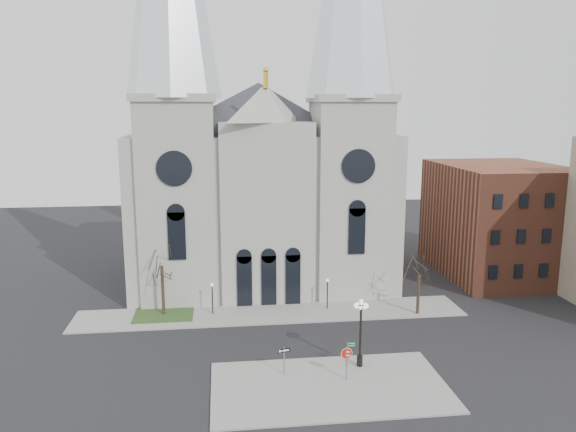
{
  "coord_description": "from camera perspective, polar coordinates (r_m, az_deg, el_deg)",
  "views": [
    {
      "loc": [
        -4.98,
        -43.9,
        21.09
      ],
      "look_at": [
        1.4,
        8.0,
        10.9
      ],
      "focal_mm": 35.0,
      "sensor_mm": 36.0,
      "label": 1
    }
  ],
  "objects": [
    {
      "name": "ground",
      "position": [
        48.95,
        -0.5,
        -14.49
      ],
      "size": [
        160.0,
        160.0,
        0.0
      ],
      "primitive_type": "plane",
      "color": "black",
      "rests_on": "ground"
    },
    {
      "name": "stop_sign",
      "position": [
        45.11,
        5.98,
        -14.04
      ],
      "size": [
        0.92,
        0.33,
        2.66
      ],
      "rotation": [
        0.0,
        0.0,
        -0.33
      ],
      "color": "slate",
      "rests_on": "sidewalk_near"
    },
    {
      "name": "globe_lamp",
      "position": [
        46.69,
        7.39,
        -10.86
      ],
      "size": [
        1.6,
        1.6,
        5.76
      ],
      "rotation": [
        0.0,
        0.0,
        -0.37
      ],
      "color": "black",
      "rests_on": "sidewalk_near"
    },
    {
      "name": "street_name_sign",
      "position": [
        47.36,
        6.16,
        -13.56
      ],
      "size": [
        0.7,
        0.12,
        2.18
      ],
      "rotation": [
        0.0,
        0.0,
        0.09
      ],
      "color": "slate",
      "rests_on": "sidewalk_near"
    },
    {
      "name": "grass_patch",
      "position": [
        60.01,
        -12.49,
        -9.73
      ],
      "size": [
        6.0,
        5.0,
        0.18
      ],
      "primitive_type": "cube",
      "color": "#25401B",
      "rests_on": "ground"
    },
    {
      "name": "ped_lamp_right",
      "position": [
        59.51,
        4.02,
        -7.38
      ],
      "size": [
        0.32,
        0.32,
        3.26
      ],
      "color": "black",
      "rests_on": "sidewalk_far"
    },
    {
      "name": "bg_building_brick",
      "position": [
        75.92,
        20.58,
        -0.38
      ],
      "size": [
        14.0,
        18.0,
        14.0
      ],
      "primitive_type": "cube",
      "color": "brown",
      "rests_on": "ground"
    },
    {
      "name": "tree_right",
      "position": [
        58.94,
        13.19,
        -5.66
      ],
      "size": [
        3.2,
        3.2,
        6.0
      ],
      "color": "black",
      "rests_on": "ground"
    },
    {
      "name": "ped_lamp_left",
      "position": [
        58.49,
        -7.7,
        -7.78
      ],
      "size": [
        0.32,
        0.32,
        3.26
      ],
      "color": "black",
      "rests_on": "sidewalk_far"
    },
    {
      "name": "cathedral",
      "position": [
        66.99,
        -2.77,
        8.78
      ],
      "size": [
        33.0,
        26.66,
        54.0
      ],
      "color": "#A5A399",
      "rests_on": "ground"
    },
    {
      "name": "tree_left",
      "position": [
        58.32,
        -12.71,
        -4.67
      ],
      "size": [
        3.2,
        3.2,
        7.5
      ],
      "color": "black",
      "rests_on": "ground"
    },
    {
      "name": "sidewalk_near",
      "position": [
        44.93,
        4.24,
        -16.9
      ],
      "size": [
        18.0,
        10.0,
        0.14
      ],
      "primitive_type": "cube",
      "color": "gray",
      "rests_on": "ground"
    },
    {
      "name": "one_way_sign",
      "position": [
        45.86,
        -0.39,
        -14.02
      ],
      "size": [
        0.99,
        0.24,
        2.28
      ],
      "rotation": [
        0.0,
        0.0,
        0.2
      ],
      "color": "slate",
      "rests_on": "sidewalk_near"
    },
    {
      "name": "sidewalk_far",
      "position": [
        58.99,
        -1.73,
        -9.85
      ],
      "size": [
        40.0,
        6.0,
        0.14
      ],
      "primitive_type": "cube",
      "color": "gray",
      "rests_on": "ground"
    }
  ]
}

